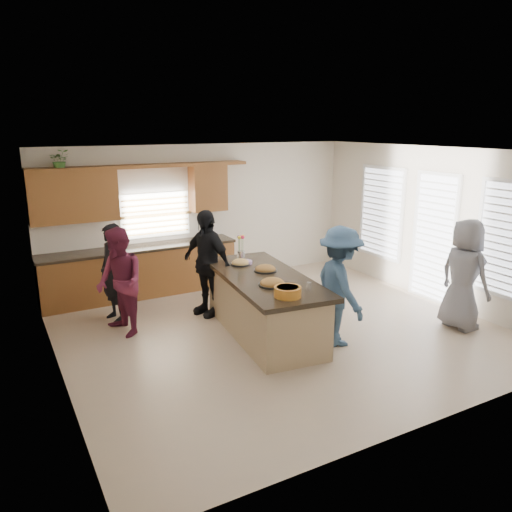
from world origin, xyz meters
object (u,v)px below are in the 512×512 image
salad_bowl (288,291)px  woman_left_mid (120,282)px  woman_right_front (464,275)px  island (264,306)px  woman_left_front (207,263)px  woman_left_back (113,273)px  woman_right_back (340,286)px

salad_bowl → woman_left_mid: size_ratio=0.22×
salad_bowl → woman_right_front: 3.09m
island → woman_left_front: 1.36m
island → woman_left_back: size_ratio=1.73×
woman_left_back → woman_right_back: 3.69m
woman_left_back → woman_left_front: bearing=57.0°
island → woman_left_front: size_ratio=1.55×
woman_left_back → woman_right_front: woman_right_front is taller
island → woman_right_front: woman_right_front is taller
island → woman_left_mid: 2.23m
woman_right_back → salad_bowl: bearing=109.8°
salad_bowl → woman_left_front: size_ratio=0.20×
woman_left_mid → woman_left_front: 1.52m
woman_left_back → woman_left_mid: 0.65m
salad_bowl → woman_right_back: 1.03m
island → woman_left_mid: bearing=158.2°
woman_left_back → salad_bowl: bearing=17.5°
woman_left_mid → salad_bowl: bearing=29.5°
woman_left_back → woman_right_back: woman_right_back is taller
woman_left_mid → woman_right_back: (2.74, -1.86, 0.04)m
woman_left_mid → woman_right_front: bearing=53.0°
island → woman_left_back: (-1.89, 1.69, 0.36)m
woman_right_front → woman_left_back: bearing=58.1°
woman_left_mid → woman_right_front: 5.35m
woman_left_mid → island: bearing=50.7°
salad_bowl → woman_left_back: 3.17m
salad_bowl → woman_left_mid: woman_left_mid is taller
woman_right_back → woman_left_mid: bearing=66.2°
island → salad_bowl: 1.16m
woman_left_front → woman_right_front: bearing=33.1°
salad_bowl → island: bearing=78.5°
island → salad_bowl: bearing=-95.1°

